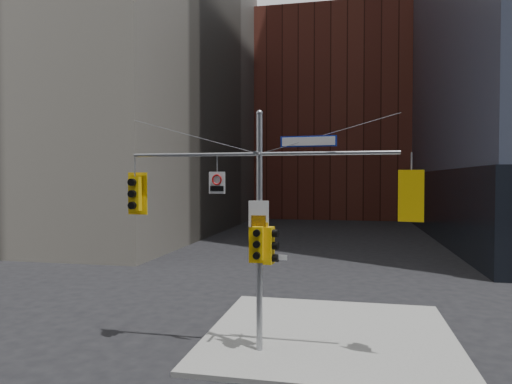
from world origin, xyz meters
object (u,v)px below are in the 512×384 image
at_px(signal_assembly, 259,207).
at_px(traffic_light_pole_front, 258,243).
at_px(traffic_light_east_arm, 411,196).
at_px(traffic_light_pole_side, 270,245).
at_px(street_sign_blade, 308,141).
at_px(traffic_light_west_arm, 135,194).
at_px(regulatory_sign_arm, 217,182).

distance_m(signal_assembly, traffic_light_pole_front, 1.07).
relative_size(traffic_light_east_arm, traffic_light_pole_side, 1.29).
bearing_deg(traffic_light_pole_front, signal_assembly, 87.08).
bearing_deg(street_sign_blade, traffic_light_east_arm, 4.80).
relative_size(signal_assembly, traffic_light_west_arm, 5.98).
distance_m(traffic_light_east_arm, traffic_light_pole_front, 4.52).
relative_size(traffic_light_east_arm, street_sign_blade, 0.87).
height_order(signal_assembly, traffic_light_pole_front, signal_assembly).
height_order(traffic_light_pole_front, regulatory_sign_arm, regulatory_sign_arm).
bearing_deg(regulatory_sign_arm, traffic_light_west_arm, -172.97).
xyz_separation_m(traffic_light_west_arm, traffic_light_pole_front, (3.99, -0.28, -1.42)).
relative_size(traffic_light_east_arm, regulatory_sign_arm, 2.16).
height_order(signal_assembly, regulatory_sign_arm, signal_assembly).
bearing_deg(street_sign_blade, traffic_light_pole_side, -175.00).
bearing_deg(regulatory_sign_arm, traffic_light_pole_front, -2.98).
relative_size(street_sign_blade, regulatory_sign_arm, 2.48).
height_order(signal_assembly, traffic_light_east_arm, signal_assembly).
bearing_deg(traffic_light_west_arm, traffic_light_pole_front, -4.28).
bearing_deg(traffic_light_west_arm, traffic_light_pole_side, -0.44).
height_order(traffic_light_east_arm, traffic_light_pole_front, traffic_light_east_arm).
distance_m(traffic_light_west_arm, traffic_light_pole_front, 4.24).
xyz_separation_m(signal_assembly, regulatory_sign_arm, (-1.30, -0.02, 0.75)).
height_order(traffic_light_pole_side, regulatory_sign_arm, regulatory_sign_arm).
bearing_deg(traffic_light_pole_front, traffic_light_west_arm, 173.12).
distance_m(traffic_light_west_arm, traffic_light_east_arm, 8.28).
xyz_separation_m(traffic_light_east_arm, traffic_light_pole_front, (-4.29, -0.27, -1.42)).
distance_m(traffic_light_pole_side, traffic_light_pole_front, 0.43).
distance_m(traffic_light_east_arm, regulatory_sign_arm, 5.60).
distance_m(signal_assembly, street_sign_blade, 2.41).
relative_size(traffic_light_west_arm, traffic_light_pole_front, 1.11).
bearing_deg(street_sign_blade, traffic_light_west_arm, -175.25).
xyz_separation_m(traffic_light_west_arm, street_sign_blade, (5.43, -0.01, 1.55)).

